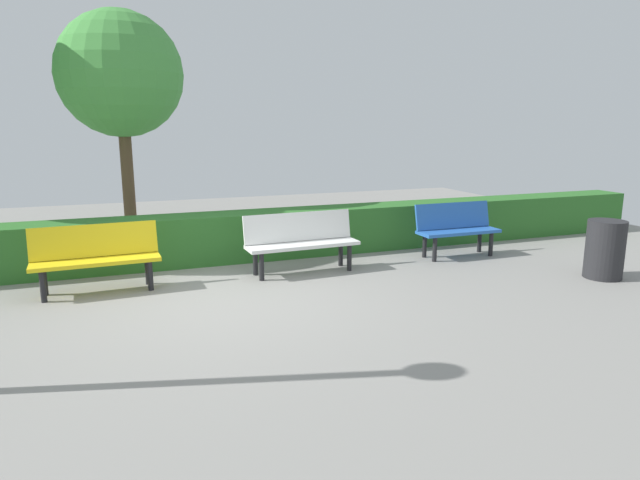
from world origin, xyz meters
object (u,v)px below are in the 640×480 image
Objects in this scene: bench_blue at (456,227)px; trash_bin at (605,249)px; bench_white at (301,239)px; tree_near at (120,75)px; bench_yellow at (96,255)px.

trash_bin is at bearing 122.58° from bench_blue.
tree_near is at bearing -52.51° from bench_white.
bench_white is 0.42× the size of tree_near.
tree_near is at bearing -103.50° from bench_yellow.
bench_white reaches higher than bench_blue.
bench_yellow is at bearing 0.21° from bench_blue.
bench_blue is 2.68m from bench_white.
bench_blue is at bearing 178.62° from bench_white.
bench_white is at bearing 130.01° from tree_near.
bench_blue is at bearing -57.17° from trash_bin.
trash_bin is (-6.64, 1.80, -0.07)m from bench_yellow.
bench_white is 2.04× the size of trash_bin.
bench_white is 1.06× the size of bench_yellow.
bench_white reaches higher than trash_bin.
tree_near is at bearing -36.18° from trash_bin.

